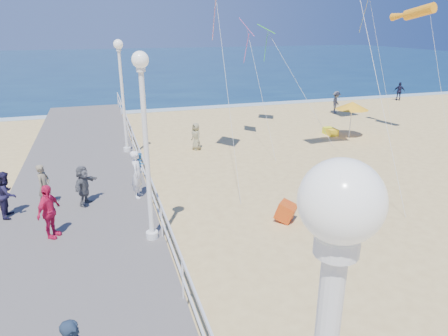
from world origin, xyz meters
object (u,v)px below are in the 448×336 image
object	(u,v)px
box_kite	(286,213)
beach_chair_left	(332,132)
spectator_5	(84,185)
beach_walker_b	(399,91)
beach_walker_a	(336,102)
beach_chair_right	(328,131)
toddler_held	(140,163)
beach_umbrella	(352,106)
spectator_7	(7,194)
beach_walker_c	(196,136)
spectator_6	(44,186)
lamp_post_mid	(145,131)
lamp_post_far	(122,85)
woman_holding_toddler	(137,174)
spectator_3	(49,212)

from	to	relation	value
box_kite	beach_chair_left	xyz separation A→B (m)	(7.63, 9.36, -0.10)
spectator_5	beach_walker_b	size ratio (longest dim) A/B	0.89
beach_walker_a	beach_chair_right	world-z (taller)	beach_walker_a
toddler_held	beach_chair_left	distance (m)	13.82
spectator_5	beach_umbrella	size ratio (longest dim) A/B	0.67
beach_chair_right	spectator_7	bearing A→B (deg)	-155.73
spectator_5	beach_walker_c	xyz separation A→B (m)	(5.56, 6.47, -0.38)
spectator_6	beach_walker_a	size ratio (longest dim) A/B	0.91
lamp_post_mid	lamp_post_far	xyz separation A→B (m)	(0.00, 9.00, 0.00)
beach_walker_a	spectator_7	bearing A→B (deg)	168.92
lamp_post_far	spectator_7	world-z (taller)	lamp_post_far
toddler_held	spectator_7	world-z (taller)	toddler_held
box_kite	woman_holding_toddler	bearing A→B (deg)	103.37
woman_holding_toddler	spectator_6	size ratio (longest dim) A/B	1.16
box_kite	beach_umbrella	bearing A→B (deg)	-0.21
lamp_post_far	beach_umbrella	world-z (taller)	lamp_post_far
lamp_post_mid	woman_holding_toddler	distance (m)	3.96
woman_holding_toddler	beach_chair_left	xyz separation A→B (m)	(12.25, 6.67, -1.08)
toddler_held	beach_chair_right	xyz separation A→B (m)	(12.10, 6.98, -1.44)
toddler_held	box_kite	distance (m)	5.46
toddler_held	beach_chair_left	bearing A→B (deg)	-41.01
lamp_post_mid	beach_walker_c	xyz separation A→B (m)	(3.66, 9.53, -2.93)
lamp_post_mid	spectator_3	distance (m)	3.84
lamp_post_mid	beach_walker_b	world-z (taller)	lamp_post_mid
beach_umbrella	woman_holding_toddler	bearing A→B (deg)	-155.13
beach_chair_left	beach_umbrella	bearing A→B (deg)	-41.64
beach_umbrella	beach_chair_left	xyz separation A→B (m)	(-0.73, 0.65, -1.71)
lamp_post_mid	beach_chair_right	size ratio (longest dim) A/B	9.67
beach_chair_left	beach_chair_right	size ratio (longest dim) A/B	1.00
lamp_post_mid	spectator_7	size ratio (longest dim) A/B	3.46
beach_walker_b	spectator_7	bearing A→B (deg)	62.59
beach_walker_c	beach_chair_right	distance (m)	8.60
beach_walker_b	spectator_5	bearing A→B (deg)	64.41
beach_chair_right	lamp_post_mid	bearing A→B (deg)	-139.86
spectator_5	beach_umbrella	world-z (taller)	beach_umbrella
spectator_3	beach_walker_c	world-z (taller)	spectator_3
woman_holding_toddler	beach_chair_right	size ratio (longest dim) A/B	3.18
woman_holding_toddler	spectator_6	xyz separation A→B (m)	(-3.13, 0.16, -0.12)
beach_walker_c	box_kite	bearing A→B (deg)	-10.79
lamp_post_far	spectator_5	world-z (taller)	lamp_post_far
spectator_6	beach_chair_right	size ratio (longest dim) A/B	2.75
lamp_post_mid	spectator_7	world-z (taller)	lamp_post_mid
lamp_post_mid	box_kite	size ratio (longest dim) A/B	8.87
beach_walker_a	beach_walker_b	world-z (taller)	beach_walker_a
toddler_held	spectator_3	world-z (taller)	spectator_3
lamp_post_far	spectator_5	xyz separation A→B (m)	(-1.90, -5.94, -2.55)
lamp_post_mid	spectator_5	distance (m)	4.41
lamp_post_mid	beach_walker_b	bearing A→B (deg)	37.39
woman_holding_toddler	beach_umbrella	size ratio (longest dim) A/B	0.82
toddler_held	spectator_3	distance (m)	3.78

